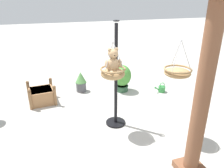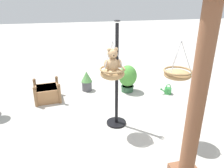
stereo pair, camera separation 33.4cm
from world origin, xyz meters
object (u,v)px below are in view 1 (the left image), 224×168
object	(u,v)px
hanging_basket_with_teddy	(113,73)
teddy_bear	(113,62)
display_pole_central	(116,96)
greenhouse_pillar_left	(202,96)
potted_plant_bushy_green	(81,81)
watering_can	(162,89)
hanging_basket_left_high	(178,72)
potted_plant_tall_leafy	(122,77)
wooden_planter_box	(42,95)

from	to	relation	value
hanging_basket_with_teddy	teddy_bear	world-z (taller)	hanging_basket_with_teddy
display_pole_central	greenhouse_pillar_left	size ratio (longest dim) A/B	0.80
hanging_basket_with_teddy	potted_plant_bushy_green	bearing A→B (deg)	-83.30
greenhouse_pillar_left	watering_can	world-z (taller)	greenhouse_pillar_left
display_pole_central	hanging_basket_with_teddy	world-z (taller)	display_pole_central
potted_plant_bushy_green	watering_can	xyz separation A→B (m)	(-2.28, 0.79, -0.21)
display_pole_central	hanging_basket_left_high	xyz separation A→B (m)	(-0.92, 0.80, 0.71)
display_pole_central	hanging_basket_left_high	world-z (taller)	display_pole_central
teddy_bear	hanging_basket_left_high	distance (m)	1.20
display_pole_central	potted_plant_tall_leafy	size ratio (longest dim) A/B	2.80
hanging_basket_with_teddy	watering_can	distance (m)	2.78
hanging_basket_left_high	watering_can	xyz separation A→B (m)	(-0.94, -2.03, -1.30)
potted_plant_tall_leafy	watering_can	world-z (taller)	potted_plant_tall_leafy
hanging_basket_left_high	potted_plant_bushy_green	xyz separation A→B (m)	(1.34, -2.81, -1.08)
display_pole_central	watering_can	size ratio (longest dim) A/B	6.49
teddy_bear	potted_plant_tall_leafy	bearing A→B (deg)	-115.19
greenhouse_pillar_left	watering_can	xyz separation A→B (m)	(-1.16, -2.99, -1.27)
wooden_planter_box	greenhouse_pillar_left	bearing A→B (deg)	123.87
potted_plant_bushy_green	watering_can	distance (m)	2.42
teddy_bear	greenhouse_pillar_left	size ratio (longest dim) A/B	0.17
greenhouse_pillar_left	hanging_basket_left_high	bearing A→B (deg)	-102.97
wooden_planter_box	teddy_bear	bearing A→B (deg)	126.92
teddy_bear	potted_plant_tall_leafy	xyz separation A→B (m)	(-0.91, -1.94, -1.09)
potted_plant_tall_leafy	potted_plant_bushy_green	world-z (taller)	potted_plant_tall_leafy
potted_plant_bushy_green	hanging_basket_left_high	bearing A→B (deg)	115.48
potted_plant_bushy_green	watering_can	world-z (taller)	potted_plant_bushy_green
teddy_bear	potted_plant_bushy_green	size ratio (longest dim) A/B	0.81
watering_can	display_pole_central	bearing A→B (deg)	33.34
display_pole_central	greenhouse_pillar_left	bearing A→B (deg)	111.67
hanging_basket_left_high	wooden_planter_box	distance (m)	3.65
hanging_basket_with_teddy	display_pole_central	bearing A→B (deg)	-120.96
potted_plant_tall_leafy	potted_plant_bushy_green	size ratio (longest dim) A/B	1.32
greenhouse_pillar_left	display_pole_central	bearing A→B (deg)	-68.33
greenhouse_pillar_left	potted_plant_bushy_green	size ratio (longest dim) A/B	4.66
teddy_bear	hanging_basket_left_high	bearing A→B (deg)	154.00
greenhouse_pillar_left	wooden_planter_box	xyz separation A→B (m)	(2.26, -3.37, -1.16)
wooden_planter_box	watering_can	bearing A→B (deg)	173.78
potted_plant_bushy_green	potted_plant_tall_leafy	bearing A→B (deg)	163.77
wooden_planter_box	potted_plant_bushy_green	world-z (taller)	potted_plant_bushy_green
hanging_basket_with_teddy	potted_plant_tall_leafy	xyz separation A→B (m)	(-0.91, -1.92, -0.87)
hanging_basket_left_high	wooden_planter_box	bearing A→B (deg)	-44.01
hanging_basket_with_teddy	watering_can	size ratio (longest dim) A/B	2.13
hanging_basket_with_teddy	greenhouse_pillar_left	bearing A→B (deg)	119.33
hanging_basket_with_teddy	potted_plant_bushy_green	xyz separation A→B (m)	(0.27, -2.26, -1.00)
teddy_bear	wooden_planter_box	bearing A→B (deg)	-53.08
hanging_basket_left_high	watering_can	distance (m)	2.58
hanging_basket_left_high	potted_plant_tall_leafy	size ratio (longest dim) A/B	0.85
greenhouse_pillar_left	watering_can	bearing A→B (deg)	-111.27
hanging_basket_left_high	wooden_planter_box	world-z (taller)	hanging_basket_left_high
display_pole_central	hanging_basket_with_teddy	size ratio (longest dim) A/B	3.05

